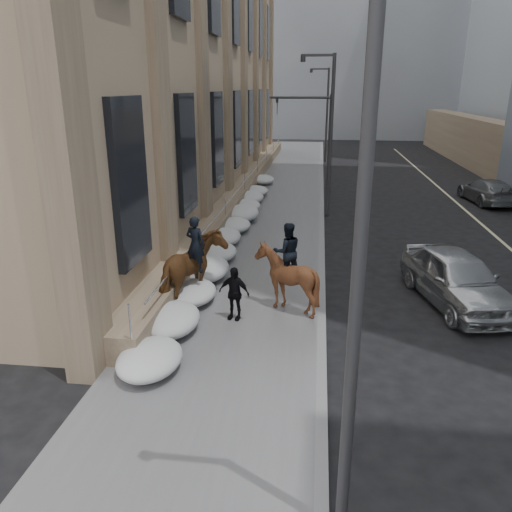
{
  "coord_description": "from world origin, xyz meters",
  "views": [
    {
      "loc": [
        2.36,
        -11.9,
        6.47
      ],
      "look_at": [
        0.61,
        2.01,
        1.7
      ],
      "focal_mm": 35.0,
      "sensor_mm": 36.0,
      "label": 1
    }
  ],
  "objects": [
    {
      "name": "car_silver",
      "position": [
        6.74,
        3.16,
        0.85
      ],
      "size": [
        3.09,
        5.3,
        1.7
      ],
      "primitive_type": "imported",
      "rotation": [
        0.0,
        0.0,
        0.23
      ],
      "color": "#ACB0B4",
      "rests_on": "ground"
    },
    {
      "name": "limestone_building",
      "position": [
        -5.26,
        19.96,
        8.9
      ],
      "size": [
        6.1,
        44.0,
        18.0
      ],
      "color": "tan",
      "rests_on": "ground"
    },
    {
      "name": "pedestrian",
      "position": [
        0.11,
        1.0,
        0.91
      ],
      "size": [
        0.98,
        0.57,
        1.57
      ],
      "primitive_type": "imported",
      "rotation": [
        0.0,
        0.0,
        -0.22
      ],
      "color": "black",
      "rests_on": "sidewalk"
    },
    {
      "name": "bg_building_far",
      "position": [
        -6.0,
        72.0,
        10.0
      ],
      "size": [
        24.0,
        12.0,
        20.0
      ],
      "primitive_type": "cube",
      "color": "gray",
      "rests_on": "ground"
    },
    {
      "name": "streetlight_mid",
      "position": [
        2.74,
        14.0,
        4.58
      ],
      "size": [
        1.71,
        0.24,
        8.0
      ],
      "color": "#2D2D30",
      "rests_on": "ground"
    },
    {
      "name": "traffic_signal",
      "position": [
        2.07,
        22.0,
        4.0
      ],
      "size": [
        4.1,
        0.22,
        6.0
      ],
      "color": "#2D2D30",
      "rests_on": "ground"
    },
    {
      "name": "curb",
      "position": [
        2.62,
        10.0,
        0.06
      ],
      "size": [
        0.24,
        80.0,
        0.12
      ],
      "primitive_type": "cube",
      "color": "slate",
      "rests_on": "ground"
    },
    {
      "name": "streetlight_far",
      "position": [
        2.74,
        34.0,
        4.58
      ],
      "size": [
        1.71,
        0.24,
        8.0
      ],
      "color": "#2D2D30",
      "rests_on": "ground"
    },
    {
      "name": "snow_bank",
      "position": [
        -1.42,
        8.11,
        0.47
      ],
      "size": [
        1.7,
        18.1,
        0.76
      ],
      "color": "silver",
      "rests_on": "sidewalk"
    },
    {
      "name": "sidewalk",
      "position": [
        0.0,
        10.0,
        0.06
      ],
      "size": [
        5.0,
        80.0,
        0.12
      ],
      "primitive_type": "cube",
      "color": "#57585A",
      "rests_on": "ground"
    },
    {
      "name": "lane_line",
      "position": [
        10.5,
        10.0,
        0.01
      ],
      "size": [
        0.15,
        70.0,
        0.01
      ],
      "primitive_type": "cube",
      "color": "#BFB78C",
      "rests_on": "ground"
    },
    {
      "name": "mounted_horse_left",
      "position": [
        -1.3,
        1.87,
        1.25
      ],
      "size": [
        1.93,
        2.8,
        2.74
      ],
      "rotation": [
        0.0,
        0.0,
        2.81
      ],
      "color": "#57351A",
      "rests_on": "sidewalk"
    },
    {
      "name": "streetlight_near",
      "position": [
        2.74,
        -6.0,
        4.58
      ],
      "size": [
        1.71,
        0.24,
        8.0
      ],
      "color": "#2D2D30",
      "rests_on": "ground"
    },
    {
      "name": "mounted_horse_right",
      "position": [
        1.53,
        1.86,
        1.22
      ],
      "size": [
        2.06,
        2.19,
        2.64
      ],
      "rotation": [
        0.0,
        0.0,
        3.46
      ],
      "color": "#432413",
      "rests_on": "sidewalk"
    },
    {
      "name": "bg_building_mid",
      "position": [
        4.0,
        60.0,
        14.0
      ],
      "size": [
        30.0,
        12.0,
        28.0
      ],
      "primitive_type": "cube",
      "color": "slate",
      "rests_on": "ground"
    },
    {
      "name": "ground",
      "position": [
        0.0,
        0.0,
        0.0
      ],
      "size": [
        140.0,
        140.0,
        0.0
      ],
      "primitive_type": "plane",
      "color": "black",
      "rests_on": "ground"
    },
    {
      "name": "car_grey",
      "position": [
        12.16,
        18.31,
        0.7
      ],
      "size": [
        2.57,
        5.05,
        1.4
      ],
      "primitive_type": "imported",
      "rotation": [
        0.0,
        0.0,
        3.27
      ],
      "color": "slate",
      "rests_on": "ground"
    }
  ]
}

